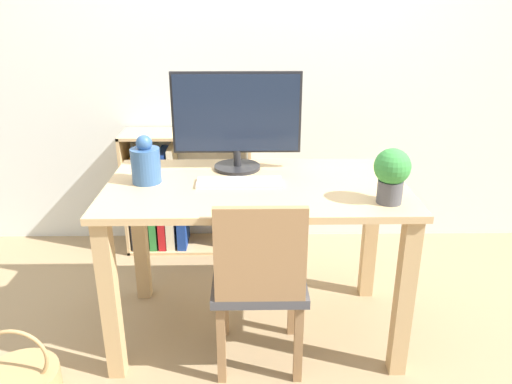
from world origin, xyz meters
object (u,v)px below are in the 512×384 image
monitor (237,117)px  potted_plant (392,173)px  keyboard (239,182)px  chair (259,279)px  vase (146,163)px  bookshelf (169,198)px

monitor → potted_plant: bearing=-35.2°
monitor → keyboard: bearing=-86.4°
monitor → chair: size_ratio=0.74×
keyboard → vase: size_ratio=1.73×
monitor → vase: 0.47m
chair → monitor: bearing=107.2°
monitor → vase: size_ratio=2.77×
vase → potted_plant: potted_plant is taller
keyboard → chair: (0.08, -0.26, -0.33)m
monitor → bookshelf: bearing=123.8°
keyboard → bookshelf: bearing=117.6°
chair → bookshelf: bearing=121.2°
monitor → vase: (-0.40, -0.19, -0.16)m
monitor → bookshelf: (-0.46, 0.68, -0.68)m
potted_plant → chair: 0.70m
potted_plant → bookshelf: potted_plant is taller
keyboard → potted_plant: 0.66m
keyboard → monitor: bearing=93.6°
chair → bookshelf: size_ratio=1.04×
monitor → keyboard: 0.33m
keyboard → potted_plant: size_ratio=1.67×
keyboard → chair: chair is taller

